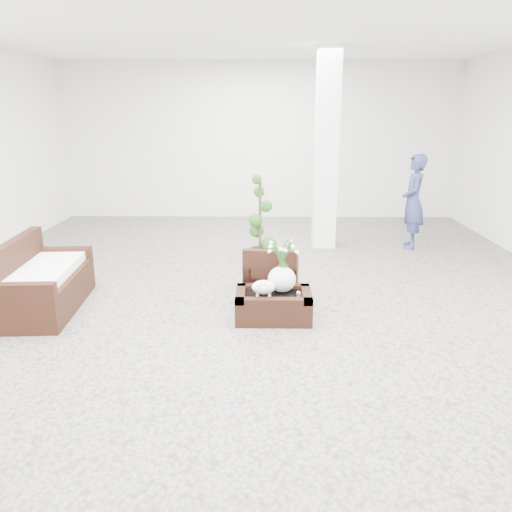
{
  "coord_description": "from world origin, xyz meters",
  "views": [
    {
      "loc": [
        0.1,
        -6.45,
        2.43
      ],
      "look_at": [
        0.0,
        -0.1,
        0.62
      ],
      "focal_mm": 35.9,
      "sensor_mm": 36.0,
      "label": 1
    }
  ],
  "objects_px": {
    "coffee_table": "(273,306)",
    "armchair": "(272,271)",
    "loveseat": "(44,275)",
    "topiary": "(260,220)"
  },
  "relations": [
    {
      "from": "coffee_table",
      "to": "armchair",
      "type": "bearing_deg",
      "value": 91.06
    },
    {
      "from": "coffee_table",
      "to": "topiary",
      "type": "relative_size",
      "value": 0.63
    },
    {
      "from": "coffee_table",
      "to": "topiary",
      "type": "distance_m",
      "value": 2.52
    },
    {
      "from": "armchair",
      "to": "loveseat",
      "type": "xyz_separation_m",
      "value": [
        -2.86,
        -0.45,
        0.08
      ]
    },
    {
      "from": "coffee_table",
      "to": "topiary",
      "type": "height_order",
      "value": "topiary"
    },
    {
      "from": "coffee_table",
      "to": "loveseat",
      "type": "distance_m",
      "value": 2.9
    },
    {
      "from": "armchair",
      "to": "topiary",
      "type": "bearing_deg",
      "value": -78.48
    },
    {
      "from": "loveseat",
      "to": "topiary",
      "type": "bearing_deg",
      "value": -54.91
    },
    {
      "from": "coffee_table",
      "to": "armchair",
      "type": "relative_size",
      "value": 1.22
    },
    {
      "from": "loveseat",
      "to": "armchair",
      "type": "bearing_deg",
      "value": -84.88
    }
  ]
}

